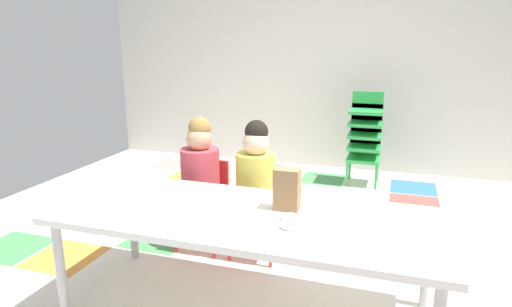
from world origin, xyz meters
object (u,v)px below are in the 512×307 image
paper_bag_brown (287,189)px  donut_powdered_on_plate (290,225)px  seated_child_middle_seat (256,176)px  paper_plate_center_table (198,216)px  seated_child_near_camera (201,171)px  paper_plate_near_edge (290,228)px  craft_table (246,221)px  kid_chair_green_stack (365,133)px  donut_powdered_loose (290,218)px

paper_bag_brown → donut_powdered_on_plate: size_ratio=2.22×
seated_child_middle_seat → paper_plate_center_table: size_ratio=5.10×
seated_child_near_camera → paper_plate_near_edge: 1.09m
paper_bag_brown → paper_plate_center_table: size_ratio=1.22×
paper_plate_near_edge → craft_table: bearing=155.0°
seated_child_middle_seat → seated_child_near_camera: bearing=180.0°
kid_chair_green_stack → paper_plate_near_edge: size_ratio=5.11×
paper_plate_near_edge → donut_powdered_loose: (-0.02, 0.10, 0.01)m
kid_chair_green_stack → donut_powdered_loose: bearing=-93.8°
kid_chair_green_stack → paper_bag_brown: bearing=-95.3°
seated_child_middle_seat → donut_powdered_loose: (0.38, -0.64, 0.02)m
paper_bag_brown → donut_powdered_on_plate: 0.26m
seated_child_near_camera → paper_bag_brown: (0.73, -0.51, 0.11)m
seated_child_near_camera → donut_powdered_loose: 1.01m
seated_child_near_camera → paper_plate_center_table: 0.81m
donut_powdered_loose → paper_plate_near_edge: bearing=-76.8°
paper_bag_brown → donut_powdered_on_plate: bearing=-72.0°
donut_powdered_on_plate → craft_table: bearing=155.0°
kid_chair_green_stack → craft_table: bearing=-99.3°
craft_table → kid_chair_green_stack: bearing=80.7°
donut_powdered_on_plate → donut_powdered_loose: 0.10m
paper_bag_brown → paper_plate_center_table: 0.47m
seated_child_middle_seat → paper_plate_center_table: seated_child_middle_seat is taller
kid_chair_green_stack → donut_powdered_loose: size_ratio=9.46×
paper_bag_brown → paper_plate_near_edge: bearing=-72.0°
paper_bag_brown → seated_child_middle_seat: bearing=123.2°
paper_plate_center_table → donut_powdered_loose: bearing=12.2°
paper_plate_center_table → donut_powdered_loose: size_ratio=1.85×
craft_table → donut_powdered_loose: bearing=-5.2°
donut_powdered_on_plate → paper_bag_brown: bearing=108.0°
paper_bag_brown → paper_plate_near_edge: paper_bag_brown is taller
paper_bag_brown → donut_powdered_loose: (0.05, -0.14, -0.10)m
paper_bag_brown → paper_plate_near_edge: 0.27m
paper_plate_center_table → donut_powdered_loose: 0.46m
seated_child_middle_seat → paper_plate_near_edge: 0.85m
paper_plate_center_table → seated_child_near_camera: bearing=114.1°
donut_powdered_on_plate → paper_plate_near_edge: bearing=0.0°
seated_child_near_camera → kid_chair_green_stack: bearing=62.7°
craft_table → paper_bag_brown: 0.26m
kid_chair_green_stack → paper_bag_brown: (-0.21, -2.33, 0.15)m
craft_table → donut_powdered_on_plate: size_ratio=19.95×
seated_child_near_camera → paper_bag_brown: size_ratio=4.17×
paper_plate_near_edge → seated_child_near_camera: bearing=137.3°
paper_plate_near_edge → paper_plate_center_table: size_ratio=1.00×
craft_table → donut_powdered_loose: 0.24m
paper_plate_near_edge → paper_bag_brown: bearing=108.0°
paper_plate_near_edge → donut_powdered_on_plate: donut_powdered_on_plate is taller
donut_powdered_on_plate → donut_powdered_loose: (-0.02, 0.10, -0.01)m
donut_powdered_on_plate → paper_plate_center_table: bearing=179.7°
kid_chair_green_stack → paper_plate_near_edge: (-0.14, -2.56, 0.04)m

